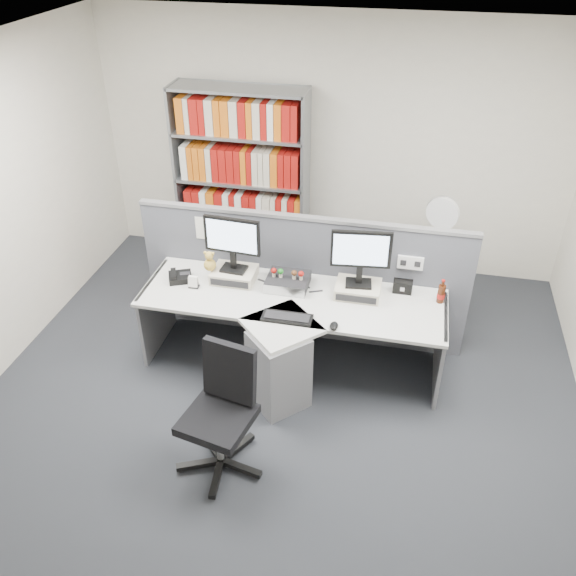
% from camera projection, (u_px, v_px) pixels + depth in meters
% --- Properties ---
extents(ground, '(5.50, 5.50, 0.00)m').
position_uv_depth(ground, '(271.00, 426.00, 4.84)').
color(ground, '#31343A').
rests_on(ground, ground).
extents(room_shell, '(5.04, 5.54, 2.72)m').
position_uv_depth(room_shell, '(266.00, 230.00, 3.85)').
color(room_shell, silver).
rests_on(room_shell, ground).
extents(partition, '(3.00, 0.08, 1.27)m').
position_uv_depth(partition, '(303.00, 277.00, 5.50)').
color(partition, '#555761').
rests_on(partition, ground).
extents(desk, '(2.60, 1.20, 0.72)m').
position_uv_depth(desk, '(287.00, 337.00, 5.07)').
color(desk, silver).
rests_on(desk, ground).
extents(monitor_riser_left, '(0.38, 0.31, 0.10)m').
position_uv_depth(monitor_riser_left, '(234.00, 275.00, 5.31)').
color(monitor_riser_left, beige).
rests_on(monitor_riser_left, desk).
extents(monitor_riser_right, '(0.38, 0.31, 0.10)m').
position_uv_depth(monitor_riser_right, '(358.00, 289.00, 5.11)').
color(monitor_riser_right, beige).
rests_on(monitor_riser_right, desk).
extents(monitor_left, '(0.50, 0.17, 0.51)m').
position_uv_depth(monitor_left, '(232.00, 240.00, 5.12)').
color(monitor_left, black).
rests_on(monitor_left, monitor_riser_left).
extents(monitor_right, '(0.50, 0.18, 0.51)m').
position_uv_depth(monitor_right, '(361.00, 254.00, 4.92)').
color(monitor_right, black).
rests_on(monitor_right, monitor_riser_right).
extents(desktop_pc, '(0.36, 0.32, 0.10)m').
position_uv_depth(desktop_pc, '(288.00, 282.00, 5.22)').
color(desktop_pc, black).
rests_on(desktop_pc, desk).
extents(figurines, '(0.29, 0.05, 0.09)m').
position_uv_depth(figurines, '(287.00, 273.00, 5.15)').
color(figurines, beige).
rests_on(figurines, desktop_pc).
extents(keyboard, '(0.41, 0.16, 0.03)m').
position_uv_depth(keyboard, '(287.00, 318.00, 4.84)').
color(keyboard, black).
rests_on(keyboard, desk).
extents(mouse, '(0.07, 0.11, 0.04)m').
position_uv_depth(mouse, '(334.00, 326.00, 4.74)').
color(mouse, black).
rests_on(mouse, desk).
extents(desk_phone, '(0.25, 0.24, 0.09)m').
position_uv_depth(desk_phone, '(180.00, 277.00, 5.31)').
color(desk_phone, black).
rests_on(desk_phone, desk).
extents(desk_calendar, '(0.09, 0.07, 0.11)m').
position_uv_depth(desk_calendar, '(194.00, 283.00, 5.21)').
color(desk_calendar, black).
rests_on(desk_calendar, desk).
extents(plush_toy, '(0.11, 0.11, 0.19)m').
position_uv_depth(plush_toy, '(210.00, 262.00, 5.23)').
color(plush_toy, gold).
rests_on(plush_toy, monitor_riser_left).
extents(speaker, '(0.16, 0.09, 0.11)m').
position_uv_depth(speaker, '(403.00, 286.00, 5.14)').
color(speaker, black).
rests_on(speaker, desk).
extents(cola_bottle, '(0.07, 0.07, 0.22)m').
position_uv_depth(cola_bottle, '(441.00, 294.00, 5.00)').
color(cola_bottle, '#3F190A').
rests_on(cola_bottle, desk).
extents(shelving_unit, '(1.41, 0.40, 2.00)m').
position_uv_depth(shelving_unit, '(242.00, 184.00, 6.45)').
color(shelving_unit, gray).
rests_on(shelving_unit, ground).
extents(filing_cabinet, '(0.45, 0.61, 0.70)m').
position_uv_depth(filing_cabinet, '(432.00, 277.00, 6.06)').
color(filing_cabinet, gray).
rests_on(filing_cabinet, ground).
extents(desk_fan, '(0.31, 0.19, 0.53)m').
position_uv_depth(desk_fan, '(442.00, 216.00, 5.68)').
color(desk_fan, white).
rests_on(desk_fan, filing_cabinet).
extents(office_chair, '(0.64, 0.64, 0.97)m').
position_uv_depth(office_chair, '(222.00, 408.00, 4.29)').
color(office_chair, silver).
rests_on(office_chair, ground).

